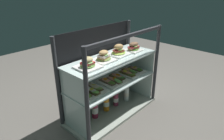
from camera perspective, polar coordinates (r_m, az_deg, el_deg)
ground_plane at (r=2.42m, az=0.00°, el=-11.92°), size 6.00×6.00×0.02m
case_base_deck at (r=2.41m, az=0.00°, el=-11.41°), size 1.12×0.47×0.03m
case_frame at (r=2.22m, az=-2.01°, el=0.48°), size 1.12×0.47×0.97m
riser_lower_tier at (r=2.30m, az=0.00°, el=-7.48°), size 1.04×0.39×0.35m
shelf_lower_glass at (r=2.21m, az=0.00°, el=-3.38°), size 1.06×0.41×0.02m
riser_upper_tier at (r=2.15m, az=0.00°, el=-0.19°), size 1.04×0.39×0.25m
shelf_upper_glass at (r=2.10m, az=0.00°, el=3.18°), size 1.06×0.41×0.02m
plated_roll_sandwich_right_of_center at (r=1.85m, az=-6.93°, el=1.60°), size 0.21×0.21×0.11m
plated_roll_sandwich_left_of_center at (r=2.01m, az=-2.38°, el=3.59°), size 0.20×0.20×0.11m
plated_roll_sandwich_far_left at (r=2.19m, az=1.88°, el=5.29°), size 0.21×0.21×0.12m
plated_roll_sandwich_center at (r=2.33m, az=6.16°, el=6.33°), size 0.18×0.18×0.10m
open_sandwich_tray_right_of_center at (r=1.99m, az=-6.29°, el=-5.87°), size 0.29×0.28×0.07m
open_sandwich_tray_mid_right at (r=2.19m, az=0.39°, el=-2.88°), size 0.29×0.28×0.06m
open_sandwich_tray_center at (r=2.41m, az=5.40°, el=-0.45°), size 0.29×0.28×0.06m
juice_bottle_back_right at (r=2.14m, az=-7.77°, el=-12.95°), size 0.07×0.07×0.24m
juice_bottle_front_left_end at (r=2.23m, az=-4.86°, el=-11.06°), size 0.07×0.07×0.24m
juice_bottle_front_fourth at (r=2.34m, az=-1.64°, el=-9.43°), size 0.07×0.07×0.21m
juice_bottle_front_right_end at (r=2.43m, az=1.10°, el=-8.21°), size 0.06×0.06×0.22m
juice_bottle_back_left at (r=2.52m, az=4.12°, el=-6.61°), size 0.06×0.06×0.24m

